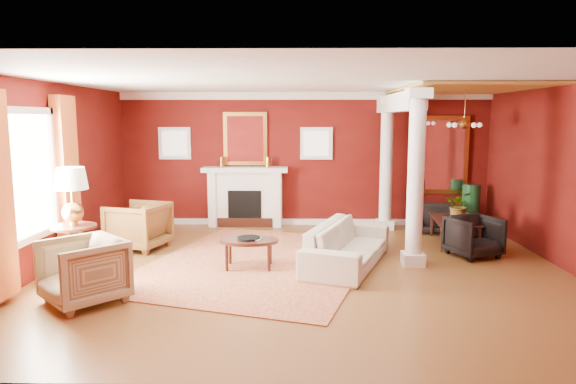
{
  "coord_description": "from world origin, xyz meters",
  "views": [
    {
      "loc": [
        -0.17,
        -7.74,
        2.34
      ],
      "look_at": [
        -0.32,
        0.53,
        1.15
      ],
      "focal_mm": 32.0,
      "sensor_mm": 36.0,
      "label": 1
    }
  ],
  "objects_px": {
    "coffee_table": "(249,242)",
    "side_table": "(72,202)",
    "armchair_leopard": "(138,223)",
    "sofa": "(348,238)",
    "armchair_stripe": "(83,268)",
    "dining_table": "(456,224)"
  },
  "relations": [
    {
      "from": "coffee_table",
      "to": "side_table",
      "type": "distance_m",
      "value": 2.7
    },
    {
      "from": "armchair_leopard",
      "to": "coffee_table",
      "type": "distance_m",
      "value": 2.41
    },
    {
      "from": "sofa",
      "to": "armchair_stripe",
      "type": "bearing_deg",
      "value": 136.94
    },
    {
      "from": "armchair_stripe",
      "to": "coffee_table",
      "type": "relative_size",
      "value": 1.0
    },
    {
      "from": "side_table",
      "to": "dining_table",
      "type": "distance_m",
      "value": 6.65
    },
    {
      "from": "sofa",
      "to": "armchair_stripe",
      "type": "height_order",
      "value": "armchair_stripe"
    },
    {
      "from": "armchair_leopard",
      "to": "side_table",
      "type": "relative_size",
      "value": 0.58
    },
    {
      "from": "armchair_stripe",
      "to": "dining_table",
      "type": "relative_size",
      "value": 0.67
    },
    {
      "from": "armchair_leopard",
      "to": "side_table",
      "type": "bearing_deg",
      "value": -0.03
    },
    {
      "from": "coffee_table",
      "to": "dining_table",
      "type": "xyz_separation_m",
      "value": [
        3.72,
        1.63,
        -0.04
      ]
    },
    {
      "from": "coffee_table",
      "to": "armchair_stripe",
      "type": "bearing_deg",
      "value": -141.29
    },
    {
      "from": "armchair_stripe",
      "to": "dining_table",
      "type": "height_order",
      "value": "armchair_stripe"
    },
    {
      "from": "armchair_stripe",
      "to": "coffee_table",
      "type": "xyz_separation_m",
      "value": [
        1.96,
        1.57,
        -0.04
      ]
    },
    {
      "from": "dining_table",
      "to": "coffee_table",
      "type": "bearing_deg",
      "value": 120.24
    },
    {
      "from": "coffee_table",
      "to": "side_table",
      "type": "xyz_separation_m",
      "value": [
        -2.58,
        -0.37,
        0.69
      ]
    },
    {
      "from": "side_table",
      "to": "dining_table",
      "type": "height_order",
      "value": "side_table"
    },
    {
      "from": "armchair_stripe",
      "to": "dining_table",
      "type": "distance_m",
      "value": 6.52
    },
    {
      "from": "coffee_table",
      "to": "armchair_leopard",
      "type": "bearing_deg",
      "value": 150.83
    },
    {
      "from": "sofa",
      "to": "armchair_leopard",
      "type": "xyz_separation_m",
      "value": [
        -3.67,
        0.98,
        0.02
      ]
    },
    {
      "from": "armchair_stripe",
      "to": "dining_table",
      "type": "xyz_separation_m",
      "value": [
        5.68,
        3.2,
        -0.08
      ]
    },
    {
      "from": "armchair_stripe",
      "to": "coffee_table",
      "type": "distance_m",
      "value": 2.51
    },
    {
      "from": "sofa",
      "to": "armchair_stripe",
      "type": "relative_size",
      "value": 2.51
    }
  ]
}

